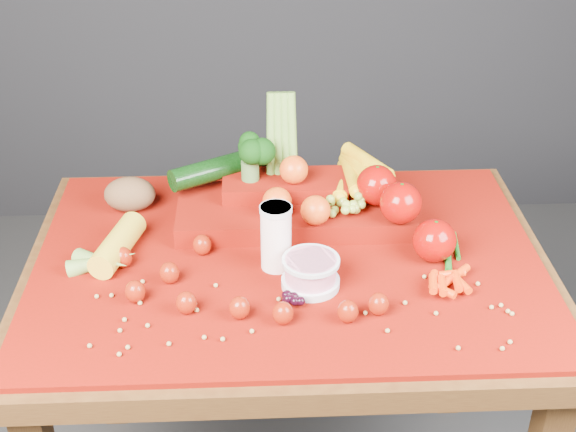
{
  "coord_description": "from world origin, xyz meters",
  "views": [
    {
      "loc": [
        -0.06,
        -1.4,
        1.69
      ],
      "look_at": [
        0.0,
        0.02,
        0.85
      ],
      "focal_mm": 50.0,
      "sensor_mm": 36.0,
      "label": 1
    }
  ],
  "objects_px": {
    "table": "(288,298)",
    "yogurt_bowl": "(311,272)",
    "produce_mound": "(311,196)",
    "milk_glass": "(276,235)"
  },
  "relations": [
    {
      "from": "table",
      "to": "milk_glass",
      "type": "xyz_separation_m",
      "value": [
        -0.03,
        -0.03,
        0.18
      ]
    },
    {
      "from": "milk_glass",
      "to": "yogurt_bowl",
      "type": "distance_m",
      "value": 0.11
    },
    {
      "from": "yogurt_bowl",
      "to": "produce_mound",
      "type": "xyz_separation_m",
      "value": [
        0.02,
        0.25,
        0.03
      ]
    },
    {
      "from": "table",
      "to": "produce_mound",
      "type": "xyz_separation_m",
      "value": [
        0.06,
        0.15,
        0.17
      ]
    },
    {
      "from": "table",
      "to": "yogurt_bowl",
      "type": "height_order",
      "value": "yogurt_bowl"
    },
    {
      "from": "produce_mound",
      "to": "milk_glass",
      "type": "bearing_deg",
      "value": -114.36
    },
    {
      "from": "yogurt_bowl",
      "to": "produce_mound",
      "type": "distance_m",
      "value": 0.26
    },
    {
      "from": "table",
      "to": "produce_mound",
      "type": "bearing_deg",
      "value": 69.4
    },
    {
      "from": "yogurt_bowl",
      "to": "produce_mound",
      "type": "relative_size",
      "value": 0.19
    },
    {
      "from": "table",
      "to": "milk_glass",
      "type": "height_order",
      "value": "milk_glass"
    }
  ]
}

